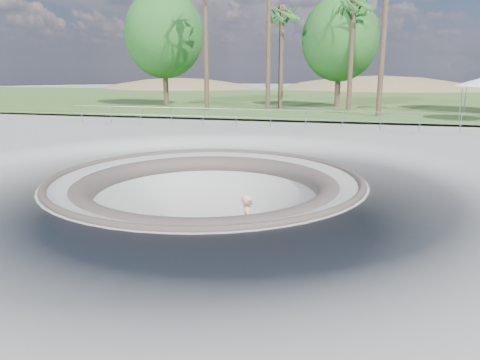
# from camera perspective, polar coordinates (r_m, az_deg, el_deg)

# --- Properties ---
(ground) EXTENTS (180.00, 180.00, 0.00)m
(ground) POSITION_cam_1_polar(r_m,az_deg,el_deg) (15.38, -4.15, 0.25)
(ground) COLOR gray
(ground) RESTS_ON ground
(skate_bowl) EXTENTS (14.00, 14.00, 4.10)m
(skate_bowl) POSITION_cam_1_polar(r_m,az_deg,el_deg) (15.90, -4.04, -6.18)
(skate_bowl) COLOR gray
(skate_bowl) RESTS_ON ground
(grass_strip) EXTENTS (180.00, 36.00, 0.12)m
(grass_strip) POSITION_cam_1_polar(r_m,az_deg,el_deg) (48.56, 8.34, 9.63)
(grass_strip) COLOR #416026
(grass_strip) RESTS_ON ground
(distant_hills) EXTENTS (103.20, 45.00, 28.60)m
(distant_hills) POSITION_cam_1_polar(r_m,az_deg,el_deg) (72.19, 12.95, 4.94)
(distant_hills) COLOR olive
(distant_hills) RESTS_ON ground
(safety_railing) EXTENTS (25.00, 0.06, 1.03)m
(safety_railing) POSITION_cam_1_polar(r_m,az_deg,el_deg) (26.79, 3.74, 7.52)
(safety_railing) COLOR gray
(safety_railing) RESTS_ON ground
(skateboard) EXTENTS (0.88, 0.46, 0.09)m
(skateboard) POSITION_cam_1_polar(r_m,az_deg,el_deg) (13.96, 1.03, -9.05)
(skateboard) COLOR brown
(skateboard) RESTS_ON ground
(skater) EXTENTS (0.55, 0.73, 1.81)m
(skater) POSITION_cam_1_polar(r_m,az_deg,el_deg) (13.63, 1.05, -5.47)
(skater) COLOR #D5A589
(skater) RESTS_ON skateboard
(palm_b) EXTENTS (2.60, 2.60, 8.43)m
(palm_b) POSITION_cam_1_polar(r_m,az_deg,el_deg) (38.10, 5.14, 19.37)
(palm_b) COLOR brown
(palm_b) RESTS_ON ground
(palm_d) EXTENTS (2.60, 2.60, 8.98)m
(palm_d) POSITION_cam_1_polar(r_m,az_deg,el_deg) (37.32, 13.71, 19.97)
(palm_d) COLOR brown
(palm_d) RESTS_ON ground
(bushy_tree_left) EXTENTS (6.69, 6.08, 9.65)m
(bushy_tree_left) POSITION_cam_1_polar(r_m,az_deg,el_deg) (41.58, -9.27, 17.13)
(bushy_tree_left) COLOR brown
(bushy_tree_left) RESTS_ON ground
(bushy_tree_mid) EXTENTS (6.12, 5.56, 8.82)m
(bushy_tree_mid) POSITION_cam_1_polar(r_m,az_deg,el_deg) (39.78, 12.08, 16.42)
(bushy_tree_mid) COLOR brown
(bushy_tree_mid) RESTS_ON ground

